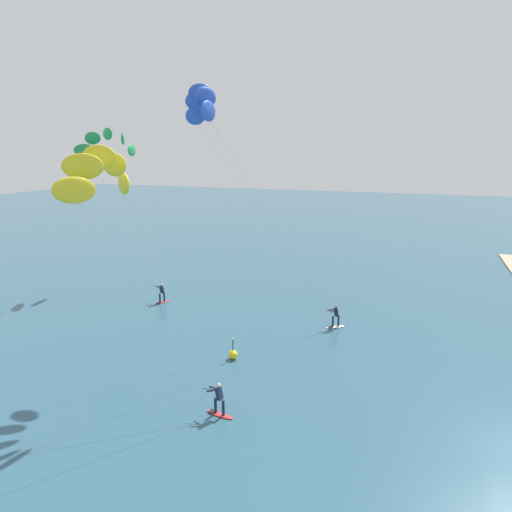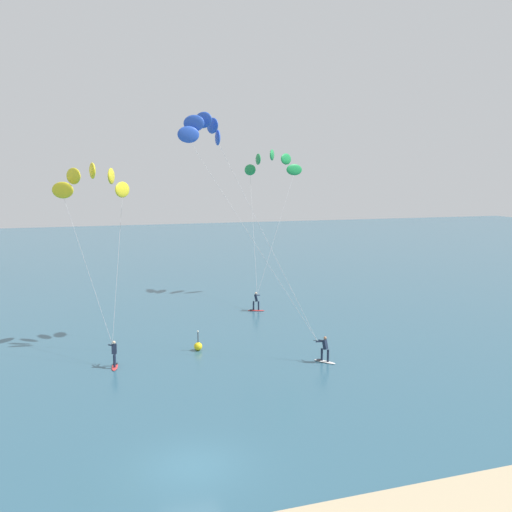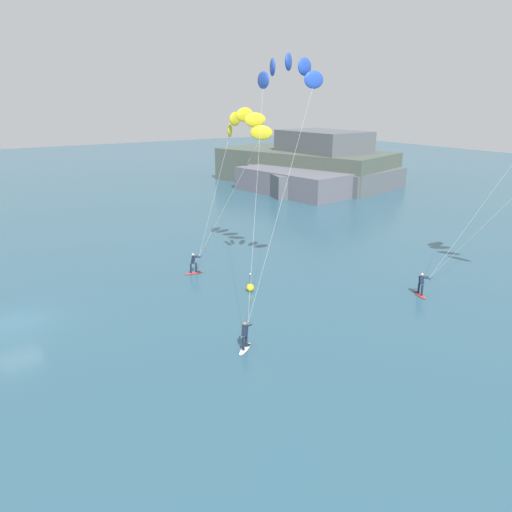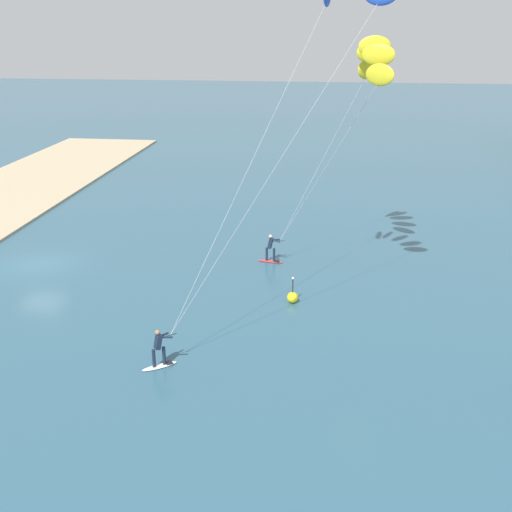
# 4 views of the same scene
# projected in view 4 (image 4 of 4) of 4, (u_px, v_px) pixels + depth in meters

# --- Properties ---
(ground_plane) EXTENTS (240.00, 240.00, 0.00)m
(ground_plane) POSITION_uv_depth(u_px,v_px,m) (38.00, 264.00, 37.43)
(ground_plane) COLOR #2D566B
(kitesurfer_nearshore) EXTENTS (5.33, 7.11, 12.60)m
(kitesurfer_nearshore) POSITION_uv_depth(u_px,v_px,m) (369.00, 68.00, 33.98)
(kitesurfer_nearshore) COLOR red
(kitesurfer_nearshore) RESTS_ON ground
(marker_buoy) EXTENTS (0.56, 0.56, 1.38)m
(marker_buoy) POSITION_uv_depth(u_px,v_px,m) (293.00, 297.00, 32.23)
(marker_buoy) COLOR yellow
(marker_buoy) RESTS_ON ground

